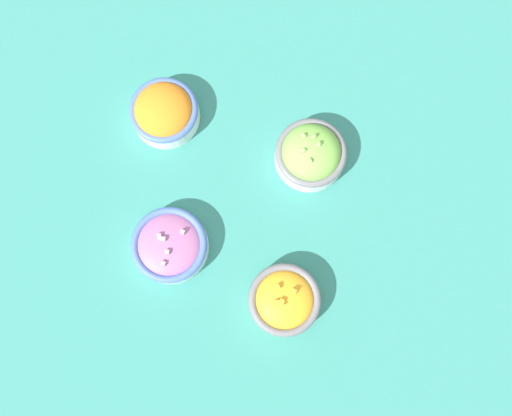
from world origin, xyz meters
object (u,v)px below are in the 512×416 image
(bowl_red_onion, at_px, (170,245))
(bowl_squash, at_px, (284,300))
(bowl_lettuce, at_px, (311,154))
(bowl_carrots, at_px, (164,112))

(bowl_red_onion, bearing_deg, bowl_squash, 151.77)
(bowl_red_onion, xyz_separation_m, bowl_lettuce, (-0.23, -0.13, 0.01))
(bowl_carrots, distance_m, bowl_squash, 0.36)
(bowl_red_onion, xyz_separation_m, bowl_squash, (-0.17, 0.09, 0.00))
(bowl_lettuce, xyz_separation_m, bowl_squash, (0.06, 0.23, -0.00))
(bowl_carrots, xyz_separation_m, bowl_lettuce, (-0.23, 0.08, 0.00))
(bowl_carrots, height_order, bowl_squash, same)
(bowl_carrots, bearing_deg, bowl_lettuce, 160.25)
(bowl_red_onion, distance_m, bowl_lettuce, 0.26)
(bowl_red_onion, bearing_deg, bowl_carrots, -89.14)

